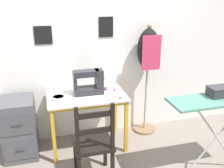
{
  "coord_description": "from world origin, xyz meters",
  "views": [
    {
      "loc": [
        -0.43,
        -2.5,
        1.9
      ],
      "look_at": [
        0.31,
        0.26,
        0.85
      ],
      "focal_mm": 40.0,
      "sensor_mm": 36.0,
      "label": 1
    }
  ],
  "objects": [
    {
      "name": "ground_plane",
      "position": [
        0.0,
        0.0,
        0.0
      ],
      "size": [
        14.0,
        14.0,
        0.0
      ],
      "primitive_type": "plane",
      "color": "gray"
    },
    {
      "name": "wall_back",
      "position": [
        -0.0,
        0.64,
        1.28
      ],
      "size": [
        10.0,
        0.06,
        2.55
      ],
      "color": "silver",
      "rests_on": "ground_plane"
    },
    {
      "name": "sewing_table",
      "position": [
        0.0,
        0.27,
        0.63
      ],
      "size": [
        0.94,
        0.58,
        0.73
      ],
      "color": "silver",
      "rests_on": "ground_plane"
    },
    {
      "name": "sewing_machine",
      "position": [
        0.05,
        0.32,
        0.87
      ],
      "size": [
        0.37,
        0.18,
        0.32
      ],
      "color": "#28282D",
      "rests_on": "sewing_table"
    },
    {
      "name": "fabric_bowl",
      "position": [
        -0.34,
        0.23,
        0.75
      ],
      "size": [
        0.16,
        0.16,
        0.04
      ],
      "color": "silver",
      "rests_on": "sewing_table"
    },
    {
      "name": "scissors",
      "position": [
        0.38,
        0.1,
        0.73
      ],
      "size": [
        0.09,
        0.11,
        0.01
      ],
      "color": "silver",
      "rests_on": "sewing_table"
    },
    {
      "name": "thread_spool_near_machine",
      "position": [
        0.26,
        0.37,
        0.74
      ],
      "size": [
        0.04,
        0.04,
        0.04
      ],
      "color": "purple",
      "rests_on": "sewing_table"
    },
    {
      "name": "thread_spool_mid_table",
      "position": [
        0.31,
        0.39,
        0.75
      ],
      "size": [
        0.04,
        0.04,
        0.04
      ],
      "color": "silver",
      "rests_on": "sewing_table"
    },
    {
      "name": "thread_spool_far_edge",
      "position": [
        0.37,
        0.33,
        0.74
      ],
      "size": [
        0.04,
        0.04,
        0.03
      ],
      "color": "purple",
      "rests_on": "sewing_table"
    },
    {
      "name": "wooden_chair",
      "position": [
        -0.05,
        -0.35,
        0.44
      ],
      "size": [
        0.4,
        0.38,
        0.93
      ],
      "color": "black",
      "rests_on": "ground_plane"
    },
    {
      "name": "filing_cabinet",
      "position": [
        -0.82,
        0.33,
        0.37
      ],
      "size": [
        0.38,
        0.46,
        0.73
      ],
      "color": "#4C4C51",
      "rests_on": "ground_plane"
    },
    {
      "name": "dress_form",
      "position": [
        0.86,
        0.48,
        1.1
      ],
      "size": [
        0.32,
        0.32,
        1.51
      ],
      "color": "#846647",
      "rests_on": "ground_plane"
    },
    {
      "name": "ironing_board",
      "position": [
        1.26,
        -0.56,
        0.85
      ],
      "size": [
        1.14,
        0.33,
        0.9
      ],
      "color": "#518E7A",
      "rests_on": "ground_plane"
    },
    {
      "name": "storage_box",
      "position": [
        1.23,
        -0.51,
        0.95
      ],
      "size": [
        0.21,
        0.16,
        0.1
      ],
      "color": "#333338",
      "rests_on": "ironing_board"
    }
  ]
}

